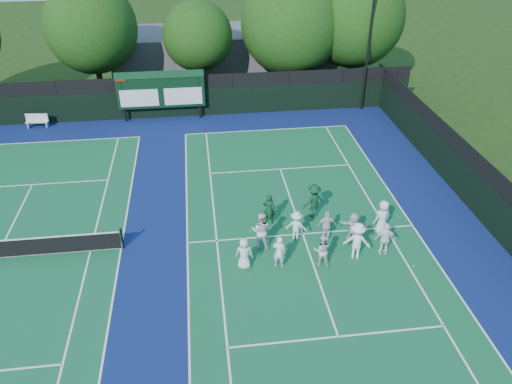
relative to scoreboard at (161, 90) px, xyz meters
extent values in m
plane|color=#1C360E|center=(7.01, -15.59, -2.19)|extent=(120.00, 120.00, 0.00)
cube|color=navy|center=(1.01, -14.59, -2.19)|extent=(34.00, 32.00, 0.01)
cube|color=#135D33|center=(7.01, -14.59, -2.18)|extent=(10.97, 23.77, 0.00)
cube|color=white|center=(7.01, -2.70, -2.18)|extent=(10.97, 0.08, 0.00)
cube|color=white|center=(1.53, -14.59, -2.18)|extent=(0.08, 23.77, 0.00)
cube|color=white|center=(12.50, -14.59, -2.18)|extent=(0.08, 23.77, 0.00)
cube|color=white|center=(2.90, -14.59, -2.18)|extent=(0.08, 23.77, 0.00)
cube|color=white|center=(11.13, -14.59, -2.18)|extent=(0.08, 23.77, 0.00)
cube|color=white|center=(7.01, -20.99, -2.18)|extent=(8.23, 0.08, 0.00)
cube|color=white|center=(7.01, -8.19, -2.18)|extent=(8.23, 0.08, 0.00)
cube|color=white|center=(7.01, -14.59, -2.18)|extent=(0.08, 12.80, 0.00)
cube|color=white|center=(-6.99, -2.70, -2.18)|extent=(10.97, 0.08, 0.00)
cube|color=white|center=(-1.50, -14.59, -2.18)|extent=(0.08, 23.77, 0.00)
cube|color=white|center=(-2.87, -14.59, -2.18)|extent=(0.08, 23.77, 0.00)
cube|color=white|center=(-6.99, -8.19, -2.18)|extent=(8.23, 0.08, 0.00)
cube|color=black|center=(1.01, 0.41, -1.19)|extent=(34.00, 0.08, 2.00)
cube|color=black|center=(1.01, 0.41, 0.31)|extent=(34.00, 0.05, 1.00)
cube|color=black|center=(16.01, -14.59, -1.19)|extent=(0.08, 32.00, 2.00)
cube|color=black|center=(16.01, -14.59, 0.31)|extent=(0.05, 32.00, 1.00)
cylinder|color=black|center=(-2.59, 0.01, -0.44)|extent=(0.16, 0.16, 3.50)
cylinder|color=black|center=(2.61, 0.01, -0.44)|extent=(0.16, 0.16, 3.50)
cube|color=black|center=(0.01, 0.01, 0.01)|extent=(6.00, 0.15, 2.60)
cube|color=#124121|center=(0.01, -0.09, 1.11)|extent=(6.00, 0.05, 0.50)
cube|color=white|center=(-1.49, -0.09, -0.49)|extent=(2.60, 0.04, 1.20)
cube|color=white|center=(1.51, -0.09, -0.49)|extent=(2.60, 0.04, 1.20)
cube|color=#A71C0D|center=(-2.59, -0.09, 1.01)|extent=(0.70, 0.04, 0.50)
cube|color=#5B5B60|center=(5.01, 8.41, -0.19)|extent=(18.00, 6.00, 4.00)
cylinder|color=black|center=(14.51, 0.11, 2.81)|extent=(0.16, 0.16, 10.00)
cylinder|color=black|center=(-1.39, -14.59, -1.64)|extent=(0.10, 0.10, 1.10)
cube|color=silver|center=(-8.49, -0.29, -1.77)|extent=(1.54, 0.56, 0.06)
cube|color=silver|center=(-8.49, -0.13, -1.49)|extent=(1.51, 0.22, 0.50)
cube|color=silver|center=(-9.10, -0.29, -1.99)|extent=(0.10, 0.36, 0.40)
cube|color=silver|center=(-7.89, -0.29, -1.99)|extent=(0.10, 0.36, 0.40)
cylinder|color=black|center=(-4.65, 3.91, -0.60)|extent=(0.44, 0.44, 3.17)
sphere|color=#153A0D|center=(-4.65, 3.91, 3.42)|extent=(6.50, 6.50, 6.50)
sphere|color=#153A0D|center=(-4.05, 4.21, 2.77)|extent=(4.55, 4.55, 4.55)
cylinder|color=black|center=(2.79, 3.91, -0.77)|extent=(0.44, 0.44, 2.85)
sphere|color=#153A0D|center=(2.79, 3.91, 2.57)|extent=(5.12, 5.12, 5.12)
sphere|color=#153A0D|center=(3.39, 4.21, 2.06)|extent=(3.58, 3.58, 3.58)
cylinder|color=black|center=(9.78, 3.91, -0.90)|extent=(0.44, 0.44, 2.57)
sphere|color=#153A0D|center=(9.78, 3.91, 3.23)|extent=(7.58, 7.58, 7.58)
sphere|color=#153A0D|center=(10.38, 4.21, 2.47)|extent=(5.31, 5.31, 5.31)
cylinder|color=black|center=(14.57, 3.91, -0.71)|extent=(0.44, 0.44, 2.97)
sphere|color=#153A0D|center=(14.57, 3.91, 3.55)|extent=(7.39, 7.39, 7.39)
sphere|color=#153A0D|center=(15.17, 4.21, 2.81)|extent=(5.18, 5.18, 5.18)
sphere|color=#BDD919|center=(4.29, -15.73, -2.16)|extent=(0.07, 0.07, 0.07)
sphere|color=#BDD919|center=(9.04, -15.21, -2.16)|extent=(0.07, 0.07, 0.07)
sphere|color=#BDD919|center=(11.37, -17.52, -2.16)|extent=(0.07, 0.07, 0.07)
sphere|color=#BDD919|center=(4.55, -14.03, -2.16)|extent=(0.07, 0.07, 0.07)
sphere|color=#BDD919|center=(7.91, -12.26, -2.16)|extent=(0.07, 0.07, 0.07)
sphere|color=#BDD919|center=(11.00, -14.52, -2.16)|extent=(0.07, 0.07, 0.07)
imported|color=white|center=(3.98, -16.64, -1.42)|extent=(0.83, 0.63, 1.53)
imported|color=white|center=(5.49, -16.74, -1.40)|extent=(0.68, 0.57, 1.58)
imported|color=silver|center=(7.35, -16.84, -1.41)|extent=(0.85, 0.71, 1.56)
imported|color=white|center=(8.99, -16.56, -1.28)|extent=(1.33, 1.02, 1.82)
imported|color=white|center=(10.32, -16.48, -1.37)|extent=(1.01, 0.53, 1.64)
imported|color=silver|center=(4.89, -15.27, -1.27)|extent=(1.06, 0.93, 1.85)
imported|color=white|center=(6.60, -14.90, -1.43)|extent=(1.10, 0.82, 1.52)
imported|color=silver|center=(8.00, -15.11, -1.41)|extent=(0.92, 0.39, 1.56)
imported|color=silver|center=(9.21, -15.32, -1.43)|extent=(1.47, 0.99, 1.52)
imported|color=white|center=(10.75, -14.90, -1.31)|extent=(0.99, 0.80, 1.76)
imported|color=#0F3A1F|center=(5.54, -13.47, -1.37)|extent=(0.66, 0.50, 1.65)
imported|color=#0F3922|center=(7.83, -13.14, -1.29)|extent=(1.32, 1.03, 1.80)
camera|label=1|loc=(2.37, -33.33, 12.12)|focal=35.00mm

